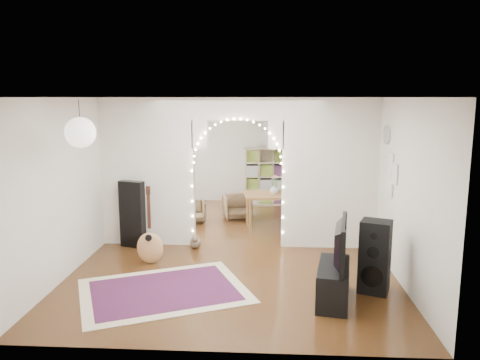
# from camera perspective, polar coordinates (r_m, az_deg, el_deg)

# --- Properties ---
(floor) EXTENTS (7.50, 7.50, 0.00)m
(floor) POSITION_cam_1_polar(r_m,az_deg,el_deg) (8.80, -0.26, -7.84)
(floor) COLOR black
(floor) RESTS_ON ground
(ceiling) EXTENTS (5.00, 7.50, 0.02)m
(ceiling) POSITION_cam_1_polar(r_m,az_deg,el_deg) (8.37, -0.28, 10.04)
(ceiling) COLOR white
(ceiling) RESTS_ON wall_back
(wall_back) EXTENTS (5.00, 0.02, 2.70)m
(wall_back) POSITION_cam_1_polar(r_m,az_deg,el_deg) (12.19, 0.84, 3.67)
(wall_back) COLOR silver
(wall_back) RESTS_ON floor
(wall_front) EXTENTS (5.00, 0.02, 2.70)m
(wall_front) POSITION_cam_1_polar(r_m,az_deg,el_deg) (4.83, -3.10, -6.20)
(wall_front) COLOR silver
(wall_front) RESTS_ON floor
(wall_left) EXTENTS (0.02, 7.50, 2.70)m
(wall_left) POSITION_cam_1_polar(r_m,az_deg,el_deg) (8.99, -16.38, 0.99)
(wall_left) COLOR silver
(wall_left) RESTS_ON floor
(wall_right) EXTENTS (0.02, 7.50, 2.70)m
(wall_right) POSITION_cam_1_polar(r_m,az_deg,el_deg) (8.69, 16.41, 0.69)
(wall_right) COLOR silver
(wall_right) RESTS_ON floor
(divider_wall) EXTENTS (5.00, 0.20, 2.70)m
(divider_wall) POSITION_cam_1_polar(r_m,az_deg,el_deg) (8.47, -0.27, 1.38)
(divider_wall) COLOR silver
(divider_wall) RESTS_ON floor
(fairy_lights) EXTENTS (1.64, 0.04, 1.60)m
(fairy_lights) POSITION_cam_1_polar(r_m,az_deg,el_deg) (8.32, -0.33, 2.09)
(fairy_lights) COLOR #FFEABF
(fairy_lights) RESTS_ON divider_wall
(window) EXTENTS (0.04, 1.20, 1.40)m
(window) POSITION_cam_1_polar(r_m,az_deg,el_deg) (10.66, -13.04, 3.31)
(window) COLOR white
(window) RESTS_ON wall_left
(wall_clock) EXTENTS (0.03, 0.31, 0.31)m
(wall_clock) POSITION_cam_1_polar(r_m,az_deg,el_deg) (8.02, 17.49, 5.29)
(wall_clock) COLOR white
(wall_clock) RESTS_ON wall_right
(picture_frames) EXTENTS (0.02, 0.50, 0.70)m
(picture_frames) POSITION_cam_1_polar(r_m,az_deg,el_deg) (7.71, 17.97, 0.58)
(picture_frames) COLOR white
(picture_frames) RESTS_ON wall_right
(paper_lantern) EXTENTS (0.40, 0.40, 0.40)m
(paper_lantern) POSITION_cam_1_polar(r_m,az_deg,el_deg) (6.45, -18.88, 5.50)
(paper_lantern) COLOR white
(paper_lantern) RESTS_ON ceiling
(ceiling_fan) EXTENTS (1.10, 1.10, 0.30)m
(ceiling_fan) POSITION_cam_1_polar(r_m,az_deg,el_deg) (10.38, 0.43, 8.38)
(ceiling_fan) COLOR #C28B40
(ceiling_fan) RESTS_ON ceiling
(area_rug) EXTENTS (2.75, 2.46, 0.02)m
(area_rug) POSITION_cam_1_polar(r_m,az_deg,el_deg) (6.87, -9.26, -13.16)
(area_rug) COLOR maroon
(area_rug) RESTS_ON floor
(guitar_case) EXTENTS (0.49, 0.29, 1.22)m
(guitar_case) POSITION_cam_1_polar(r_m,az_deg,el_deg) (8.72, -12.98, -4.09)
(guitar_case) COLOR black
(guitar_case) RESTS_ON floor
(acoustic_guitar) EXTENTS (0.45, 0.17, 1.10)m
(acoustic_guitar) POSITION_cam_1_polar(r_m,az_deg,el_deg) (7.82, -10.95, -6.65)
(acoustic_guitar) COLOR tan
(acoustic_guitar) RESTS_ON floor
(tabby_cat) EXTENTS (0.22, 0.44, 0.29)m
(tabby_cat) POSITION_cam_1_polar(r_m,az_deg,el_deg) (8.59, -5.48, -7.50)
(tabby_cat) COLOR brown
(tabby_cat) RESTS_ON floor
(floor_speaker) EXTENTS (0.50, 0.47, 1.03)m
(floor_speaker) POSITION_cam_1_polar(r_m,az_deg,el_deg) (6.85, 16.10, -8.99)
(floor_speaker) COLOR black
(floor_speaker) RESTS_ON floor
(media_console) EXTENTS (0.57, 1.05, 0.50)m
(media_console) POSITION_cam_1_polar(r_m,az_deg,el_deg) (6.52, 11.31, -12.24)
(media_console) COLOR black
(media_console) RESTS_ON floor
(tv) EXTENTS (0.33, 1.08, 0.62)m
(tv) POSITION_cam_1_polar(r_m,az_deg,el_deg) (6.33, 11.49, -7.55)
(tv) COLOR black
(tv) RESTS_ON media_console
(bookcase) EXTENTS (1.47, 0.76, 1.46)m
(bookcase) POSITION_cam_1_polar(r_m,az_deg,el_deg) (11.88, 4.07, 0.46)
(bookcase) COLOR tan
(bookcase) RESTS_ON floor
(dining_table) EXTENTS (1.30, 0.95, 0.76)m
(dining_table) POSITION_cam_1_polar(r_m,az_deg,el_deg) (9.63, 4.18, -2.10)
(dining_table) COLOR brown
(dining_table) RESTS_ON floor
(flower_vase) EXTENTS (0.21, 0.21, 0.19)m
(flower_vase) POSITION_cam_1_polar(r_m,az_deg,el_deg) (9.59, 4.19, -1.11)
(flower_vase) COLOR white
(flower_vase) RESTS_ON dining_table
(dining_chair_left) EXTENTS (0.62, 0.63, 0.46)m
(dining_chair_left) POSITION_cam_1_polar(r_m,az_deg,el_deg) (10.32, -5.73, -3.86)
(dining_chair_left) COLOR brown
(dining_chair_left) RESTS_ON floor
(dining_chair_right) EXTENTS (0.72, 0.74, 0.55)m
(dining_chair_right) POSITION_cam_1_polar(r_m,az_deg,el_deg) (10.54, -0.37, -3.28)
(dining_chair_right) COLOR brown
(dining_chair_right) RESTS_ON floor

